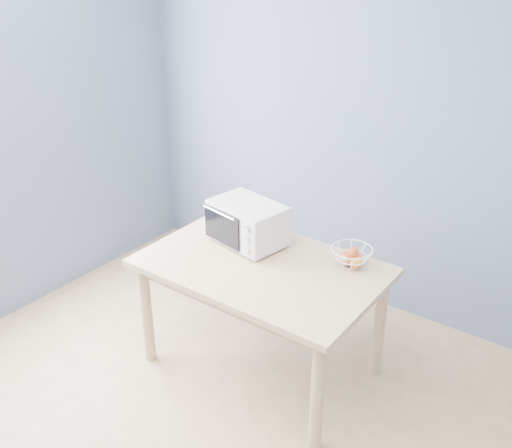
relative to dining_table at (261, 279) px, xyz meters
The scene contains 4 objects.
room 1.32m from the dining_table, 80.92° to the right, with size 4.01×4.51×2.61m.
dining_table is the anchor object (origin of this frame).
toaster_oven 0.38m from the dining_table, 145.39° to the left, with size 0.51×0.39×0.27m.
fruit_basket 0.55m from the dining_table, 34.15° to the left, with size 0.30×0.30×0.12m.
Camera 1 is at (1.50, -1.23, 2.43)m, focal length 40.00 mm.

